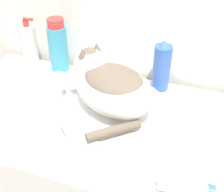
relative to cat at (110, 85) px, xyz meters
The scene contains 7 objects.
sink_basin 0.10m from the cat, 23.46° to the right, with size 0.36×0.36×0.05m.
cat is the anchor object (origin of this frame).
faucet 0.20m from the cat, behind, with size 0.13×0.05×0.12m.
soap_pump_bottle 0.49m from the cat, 152.64° to the left, with size 0.07×0.07×0.21m.
mouthwash_bottle 0.37m from the cat, 143.25° to the left, with size 0.07×0.07×0.22m.
spray_bottle_trigger 0.25m from the cat, 62.16° to the left, with size 0.06×0.06×0.20m.
cream_tube 0.37m from the cat, 37.96° to the right, with size 0.15×0.06×0.04m.
Camera 1 is at (0.22, -0.46, 1.50)m, focal length 50.00 mm.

